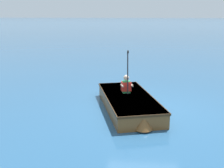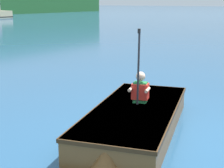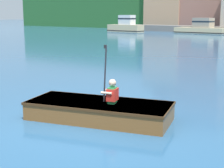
# 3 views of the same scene
# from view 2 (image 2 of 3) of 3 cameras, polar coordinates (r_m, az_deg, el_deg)

# --- Properties ---
(ground_plane) EXTENTS (300.00, 300.00, 0.00)m
(ground_plane) POSITION_cam_2_polar(r_m,az_deg,el_deg) (5.91, 8.05, -8.61)
(ground_plane) COLOR #28567F
(rowboat_foreground) EXTENTS (3.63, 2.30, 0.43)m
(rowboat_foreground) POSITION_cam_2_polar(r_m,az_deg,el_deg) (5.98, 3.80, -5.77)
(rowboat_foreground) COLOR brown
(rowboat_foreground) RESTS_ON ground
(person_paddler) EXTENTS (0.41, 0.42, 1.34)m
(person_paddler) POSITION_cam_2_polar(r_m,az_deg,el_deg) (6.20, 4.70, -0.73)
(person_paddler) COLOR #267F3F
(person_paddler) RESTS_ON rowboat_foreground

